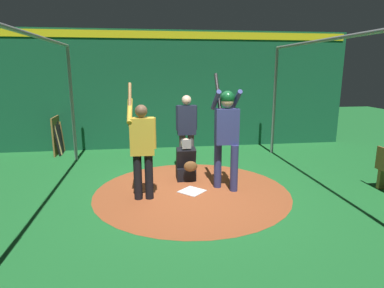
{
  "coord_description": "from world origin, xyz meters",
  "views": [
    {
      "loc": [
        5.9,
        -0.84,
        2.31
      ],
      "look_at": [
        0.0,
        0.0,
        0.95
      ],
      "focal_mm": 30.56,
      "sensor_mm": 36.0,
      "label": 1
    }
  ],
  "objects_px": {
    "batter": "(226,130)",
    "catcher": "(186,164)",
    "umpire": "(187,129)",
    "bat_rack": "(59,135)",
    "home_plate": "(192,191)",
    "visitor": "(142,145)"
  },
  "relations": [
    {
      "from": "home_plate",
      "to": "batter",
      "type": "height_order",
      "value": "batter"
    },
    {
      "from": "home_plate",
      "to": "batter",
      "type": "bearing_deg",
      "value": 96.56
    },
    {
      "from": "batter",
      "to": "umpire",
      "type": "xyz_separation_m",
      "value": [
        -1.37,
        -0.59,
        -0.21
      ]
    },
    {
      "from": "batter",
      "to": "catcher",
      "type": "height_order",
      "value": "batter"
    },
    {
      "from": "home_plate",
      "to": "visitor",
      "type": "relative_size",
      "value": 0.2
    },
    {
      "from": "visitor",
      "to": "bat_rack",
      "type": "bearing_deg",
      "value": -146.85
    },
    {
      "from": "bat_rack",
      "to": "home_plate",
      "type": "bearing_deg",
      "value": 42.25
    },
    {
      "from": "umpire",
      "to": "visitor",
      "type": "relative_size",
      "value": 0.84
    },
    {
      "from": "batter",
      "to": "bat_rack",
      "type": "distance_m",
      "value": 5.37
    },
    {
      "from": "catcher",
      "to": "batter",
      "type": "bearing_deg",
      "value": 47.69
    },
    {
      "from": "visitor",
      "to": "bat_rack",
      "type": "xyz_separation_m",
      "value": [
        -3.83,
        -2.37,
        -0.51
      ]
    },
    {
      "from": "batter",
      "to": "catcher",
      "type": "xyz_separation_m",
      "value": [
        -0.63,
        -0.7,
        -0.84
      ]
    },
    {
      "from": "umpire",
      "to": "bat_rack",
      "type": "height_order",
      "value": "umpire"
    },
    {
      "from": "catcher",
      "to": "umpire",
      "type": "relative_size",
      "value": 0.52
    },
    {
      "from": "bat_rack",
      "to": "visitor",
      "type": "bearing_deg",
      "value": 31.75
    },
    {
      "from": "batter",
      "to": "visitor",
      "type": "xyz_separation_m",
      "value": [
        0.28,
        -1.6,
        -0.19
      ]
    },
    {
      "from": "home_plate",
      "to": "bat_rack",
      "type": "xyz_separation_m",
      "value": [
        -3.63,
        -3.29,
        0.48
      ]
    },
    {
      "from": "batter",
      "to": "catcher",
      "type": "relative_size",
      "value": 2.46
    },
    {
      "from": "catcher",
      "to": "visitor",
      "type": "bearing_deg",
      "value": -44.4
    },
    {
      "from": "umpire",
      "to": "catcher",
      "type": "bearing_deg",
      "value": -7.88
    },
    {
      "from": "visitor",
      "to": "home_plate",
      "type": "bearing_deg",
      "value": 104.01
    },
    {
      "from": "bat_rack",
      "to": "batter",
      "type": "bearing_deg",
      "value": 48.2
    }
  ]
}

